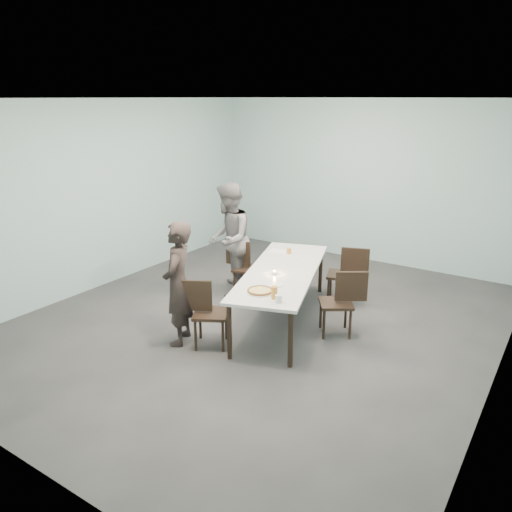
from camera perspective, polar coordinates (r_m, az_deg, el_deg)
The scene contains 16 objects.
ground at distance 7.08m, azimuth 0.53°, elevation -7.49°, with size 7.00×7.00×0.00m, color #333335.
room_shell at distance 6.48m, azimuth 0.58°, elevation 8.94°, with size 6.02×7.02×3.01m.
table at distance 6.86m, azimuth 2.99°, elevation -2.07°, with size 1.67×2.75×0.75m.
chair_near_left at distance 6.28m, azimuth -5.94°, elevation -5.96°, with size 0.64×0.57×0.87m.
chair_far_left at distance 7.86m, azimuth -1.34°, elevation -0.91°, with size 0.63×0.47×0.87m.
chair_near_right at distance 6.64m, azimuth 9.83°, elevation -4.79°, with size 0.64×0.58×0.87m.
chair_far_right at distance 7.67m, azimuth 10.36°, elevation -1.69°, with size 0.65×0.53×0.87m.
diner_near at distance 6.29m, azimuth -8.88°, elevation -3.15°, with size 0.58×0.38×1.59m, color black.
diner_far at distance 7.82m, azimuth -3.12°, elevation 1.93°, with size 0.86×0.67×1.78m, color slate.
pizza at distance 6.07m, azimuth 0.46°, elevation -4.01°, with size 0.34×0.34×0.04m.
side_plate at distance 6.29m, azimuth 2.26°, elevation -3.33°, with size 0.18×0.18×0.01m, color white.
beer_glass at distance 5.87m, azimuth 2.11°, elevation -4.21°, with size 0.08×0.08×0.15m, color #BB7E29.
water_tumbler at distance 5.77m, azimuth 2.59°, elevation -4.90°, with size 0.08×0.08×0.09m, color silver.
tealight at distance 6.68m, azimuth 2.13°, elevation -1.92°, with size 0.06×0.06×0.05m.
amber_tumbler at distance 7.56m, azimuth 3.78°, elevation 0.58°, with size 0.07×0.07×0.08m, color #BB7E29.
menu at distance 7.65m, azimuth 2.67°, elevation 0.52°, with size 0.30×0.22×0.01m, color silver.
Camera 1 is at (3.47, -5.38, 3.02)m, focal length 35.00 mm.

